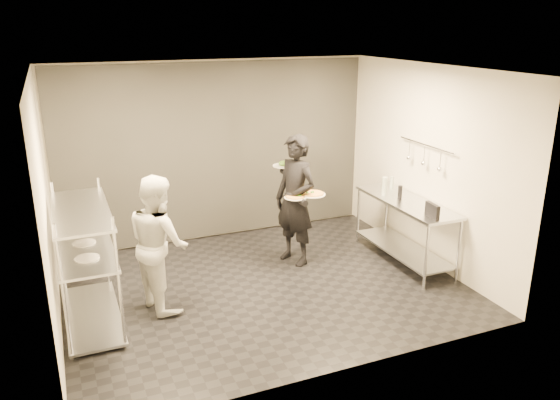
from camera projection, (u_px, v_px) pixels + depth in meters
name	position (u px, v px, depth m)	size (l,w,h in m)	color
room_shell	(233.00, 163.00, 7.81)	(5.00, 4.00, 2.80)	black
pass_rack	(86.00, 259.00, 6.18)	(0.60, 1.60, 1.50)	silver
prep_counter	(405.00, 220.00, 7.81)	(0.60, 1.80, 0.92)	silver
utensil_rail	(425.00, 156.00, 7.61)	(0.07, 1.20, 0.31)	silver
waiter	(295.00, 200.00, 7.69)	(0.68, 0.45, 1.87)	black
chef	(159.00, 242.00, 6.50)	(0.81, 0.63, 1.66)	silver
pizza_plate_near	(295.00, 197.00, 7.48)	(0.32, 0.32, 0.05)	silver
pizza_plate_far	(313.00, 194.00, 7.56)	(0.36, 0.36, 0.05)	silver
salad_plate	(283.00, 165.00, 7.84)	(0.31, 0.31, 0.07)	silver
pos_monitor	(432.00, 211.00, 7.01)	(0.05, 0.27, 0.19)	black
bottle_green	(385.00, 186.00, 7.91)	(0.08, 0.08, 0.27)	#98A698
bottle_clear	(392.00, 183.00, 8.24)	(0.06, 0.06, 0.19)	#98A698
bottle_dark	(400.00, 193.00, 7.73)	(0.06, 0.06, 0.21)	black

